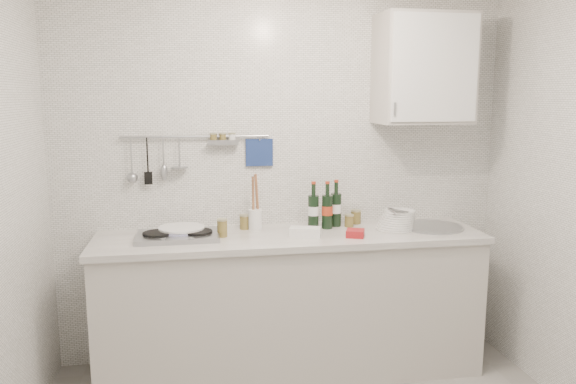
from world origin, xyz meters
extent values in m
cube|color=silver|center=(0.00, 1.40, 1.25)|extent=(3.00, 0.02, 2.50)
cube|color=#B5AFA7|center=(0.00, 1.10, 0.44)|extent=(2.40, 0.60, 0.88)
cube|color=silver|center=(0.00, 1.10, 0.90)|extent=(2.44, 0.64, 0.04)
cube|color=black|center=(0.00, 1.12, 0.05)|extent=(2.34, 0.52, 0.10)
cube|color=#93969B|center=(-0.70, 1.10, 0.94)|extent=(0.50, 0.32, 0.03)
cylinder|color=black|center=(-0.82, 1.10, 0.96)|extent=(0.18, 0.18, 0.01)
cylinder|color=black|center=(-0.58, 1.10, 0.96)|extent=(0.18, 0.18, 0.01)
cylinder|color=#93969B|center=(0.95, 1.10, 0.93)|extent=(0.40, 0.40, 0.02)
cylinder|color=#93969B|center=(0.95, 1.10, 0.87)|extent=(0.34, 0.34, 0.10)
cylinder|color=#93969B|center=(-0.58, 1.37, 1.52)|extent=(0.95, 0.02, 0.02)
cube|color=navy|center=(-0.16, 1.39, 1.41)|extent=(0.18, 0.02, 0.18)
cube|color=#B5AFA7|center=(0.90, 1.22, 1.95)|extent=(0.60, 0.35, 0.70)
cube|color=white|center=(0.90, 1.04, 1.95)|extent=(0.56, 0.01, 0.66)
cylinder|color=#93969B|center=(0.64, 1.03, 1.70)|extent=(0.01, 0.01, 0.08)
cylinder|color=#44479A|center=(-0.70, 1.16, 0.93)|extent=(0.31, 0.31, 0.01)
cylinder|color=#44479A|center=(-0.69, 1.17, 0.94)|extent=(0.30, 0.30, 0.01)
cylinder|color=#44479A|center=(-0.68, 1.17, 0.95)|extent=(0.29, 0.29, 0.01)
cylinder|color=#44479A|center=(-0.68, 1.18, 0.97)|extent=(0.29, 0.29, 0.01)
cylinder|color=white|center=(0.69, 1.10, 0.93)|extent=(0.25, 0.25, 0.01)
cylinder|color=white|center=(0.70, 1.11, 0.94)|extent=(0.24, 0.24, 0.01)
cylinder|color=white|center=(0.70, 1.11, 0.95)|extent=(0.23, 0.23, 0.01)
cylinder|color=white|center=(0.71, 1.12, 0.97)|extent=(0.23, 0.23, 0.01)
cylinder|color=white|center=(0.72, 1.12, 0.98)|extent=(0.22, 0.22, 0.01)
cylinder|color=white|center=(0.72, 1.12, 0.99)|extent=(0.22, 0.22, 0.01)
cylinder|color=white|center=(0.73, 1.13, 1.01)|extent=(0.21, 0.21, 0.01)
cylinder|color=white|center=(0.73, 1.13, 1.02)|extent=(0.20, 0.20, 0.01)
cylinder|color=white|center=(0.74, 1.14, 1.03)|extent=(0.20, 0.20, 0.01)
cube|color=white|center=(0.08, 1.02, 0.95)|extent=(0.21, 0.15, 0.06)
cube|color=red|center=(0.38, 0.96, 0.94)|extent=(0.14, 0.14, 0.04)
cylinder|color=white|center=(-0.21, 1.25, 0.99)|extent=(0.09, 0.09, 0.13)
cylinder|color=#995C3D|center=(-0.20, 1.25, 1.16)|extent=(0.04, 0.07, 0.27)
cylinder|color=#995C3D|center=(-0.22, 1.26, 1.14)|extent=(0.02, 0.05, 0.25)
cylinder|color=brown|center=(-0.27, 1.28, 0.96)|extent=(0.07, 0.07, 0.09)
cylinder|color=tan|center=(-0.27, 1.28, 1.01)|extent=(0.07, 0.07, 0.01)
cylinder|color=brown|center=(0.49, 1.31, 0.96)|extent=(0.07, 0.07, 0.08)
cylinder|color=tan|center=(0.49, 1.31, 1.01)|extent=(0.07, 0.07, 0.01)
cylinder|color=brown|center=(0.42, 1.23, 0.96)|extent=(0.06, 0.06, 0.07)
cylinder|color=tan|center=(0.42, 1.23, 1.00)|extent=(0.06, 0.06, 0.01)
cylinder|color=brown|center=(-0.43, 1.10, 0.97)|extent=(0.06, 0.06, 0.10)
cylinder|color=tan|center=(-0.43, 1.10, 1.03)|extent=(0.07, 0.07, 0.01)
camera|label=1|loc=(-0.60, -2.29, 1.78)|focal=35.00mm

